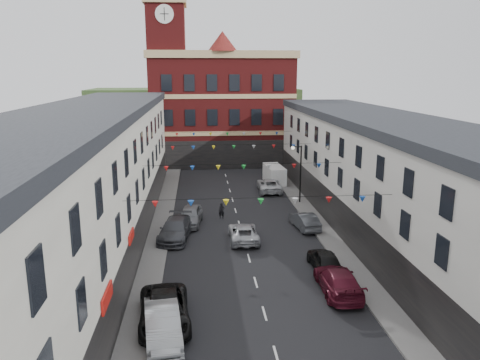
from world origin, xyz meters
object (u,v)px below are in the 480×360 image
object	(u,v)px
car_right_e	(305,221)
street_lamp	(298,166)
car_left_e	(190,216)
car_right_d	(325,260)
car_left_d	(175,229)
car_right_f	(269,185)
white_van	(274,175)
car_left_b	(163,324)
moving_car	(243,233)
pedestrian	(222,211)
car_left_c	(164,311)
car_right_c	(338,281)

from	to	relation	value
car_right_e	street_lamp	bearing A→B (deg)	-105.46
car_left_e	car_right_d	distance (m)	14.11
car_left_d	car_right_e	world-z (taller)	car_left_d
car_right_f	white_van	xyz separation A→B (m)	(1.19, 3.84, 0.33)
car_left_b	moving_car	size ratio (longest dim) A/B	1.01
car_right_e	car_right_d	bearing A→B (deg)	78.38
car_left_e	pedestrian	bearing A→B (deg)	32.30
car_left_b	street_lamp	bearing A→B (deg)	55.82
street_lamp	car_right_f	world-z (taller)	street_lamp
white_van	car_left_c	bearing A→B (deg)	-113.19
car_left_d	pedestrian	xyz separation A→B (m)	(4.01, 4.91, -0.05)
car_right_f	pedestrian	distance (m)	11.30
street_lamp	pedestrian	bearing A→B (deg)	-150.79
car_right_c	moving_car	bearing A→B (deg)	-61.26
car_left_e	moving_car	xyz separation A→B (m)	(4.30, -4.49, -0.14)
car_right_c	car_right_d	distance (m)	3.42
street_lamp	car_right_c	distance (m)	20.18
pedestrian	white_van	bearing A→B (deg)	70.47
moving_car	car_right_d	bearing A→B (deg)	129.36
car_left_b	car_left_e	distance (m)	18.23
street_lamp	car_right_e	bearing A→B (deg)	-97.62
car_right_f	pedestrian	bearing A→B (deg)	60.73
moving_car	car_right_f	bearing A→B (deg)	-105.69
moving_car	street_lamp	bearing A→B (deg)	-122.23
car_right_e	pedestrian	xyz separation A→B (m)	(-6.99, 3.35, 0.05)
car_left_b	white_van	distance (m)	34.82
car_right_d	moving_car	world-z (taller)	car_right_d
car_right_d	moving_car	xyz separation A→B (m)	(-4.97, 6.14, -0.04)
street_lamp	moving_car	xyz separation A→B (m)	(-6.59, -10.31, -3.23)
car_left_d	white_van	world-z (taller)	white_van
car_right_f	car_right_d	bearing A→B (deg)	93.57
car_left_b	car_left_d	world-z (taller)	same
street_lamp	car_right_e	size ratio (longest dim) A/B	1.39
car_left_b	car_right_e	world-z (taller)	car_left_b
car_left_e	car_right_c	bearing A→B (deg)	-49.32
car_left_c	car_left_e	bearing A→B (deg)	81.37
car_right_c	pedestrian	distance (m)	16.62
car_left_d	moving_car	distance (m)	5.54
car_left_e	street_lamp	bearing A→B (deg)	35.56
car_left_d	car_right_d	distance (m)	12.59
street_lamp	car_left_c	bearing A→B (deg)	-118.02
car_left_c	car_left_d	distance (m)	13.24
street_lamp	car_left_c	xyz separation A→B (m)	(-12.05, -22.64, -3.11)
car_left_c	moving_car	bearing A→B (deg)	61.42
car_left_d	car_right_f	xyz separation A→B (m)	(9.91, 14.54, -0.06)
car_left_c	car_right_f	bearing A→B (deg)	65.68
car_left_c	car_right_d	distance (m)	12.13
street_lamp	car_right_d	bearing A→B (deg)	-95.62
street_lamp	car_right_c	size ratio (longest dim) A/B	1.12
car_right_d	car_right_e	xyz separation A→B (m)	(0.57, 8.60, -0.01)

